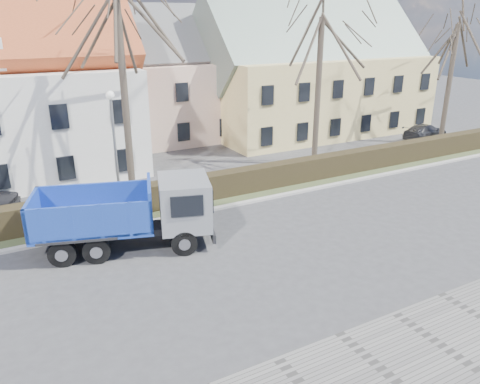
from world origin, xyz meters
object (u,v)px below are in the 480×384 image
dump_truck (118,215)px  streetlight (116,152)px  parked_car_b (425,132)px  cart_frame (69,235)px

dump_truck → streetlight: size_ratio=1.25×
streetlight → parked_car_b: size_ratio=1.39×
streetlight → parked_car_b: streetlight is taller
cart_frame → parked_car_b: 28.06m
dump_truck → parked_car_b: size_ratio=1.74×
dump_truck → cart_frame: (-1.75, 1.63, -1.16)m
dump_truck → parked_car_b: dump_truck is taller
dump_truck → parked_car_b: (25.80, 6.94, -0.86)m
streetlight → cart_frame: size_ratio=8.57×
dump_truck → cart_frame: bearing=154.3°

